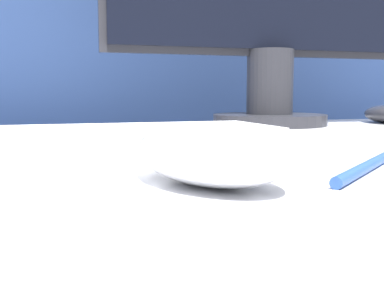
% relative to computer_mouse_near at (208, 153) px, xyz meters
% --- Properties ---
extents(partition_panel, '(5.00, 0.03, 1.04)m').
position_rel_computer_mouse_near_xyz_m(partition_panel, '(-0.08, 0.74, -0.27)').
color(partition_panel, navy).
rests_on(partition_panel, ground_plane).
extents(computer_mouse_near, '(0.11, 0.14, 0.04)m').
position_rel_computer_mouse_near_xyz_m(computer_mouse_near, '(0.00, 0.00, 0.00)').
color(computer_mouse_near, silver).
rests_on(computer_mouse_near, desk).
extents(keyboard, '(0.44, 0.16, 0.02)m').
position_rel_computer_mouse_near_xyz_m(keyboard, '(-0.08, 0.19, -0.01)').
color(keyboard, white).
rests_on(keyboard, desk).
extents(pen, '(0.11, 0.10, 0.01)m').
position_rel_computer_mouse_near_xyz_m(pen, '(0.12, 0.01, -0.02)').
color(pen, '#284C9E').
rests_on(pen, desk).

